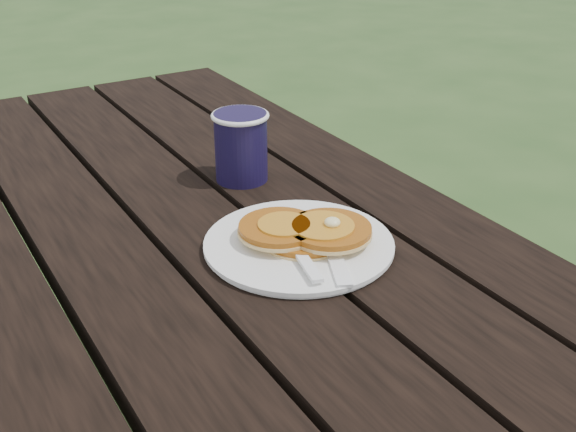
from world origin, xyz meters
TOP-DOWN VIEW (x-y plane):
  - plate at (0.08, 0.00)m, footprint 0.30×0.30m
  - pancake_stack at (0.09, -0.00)m, footprint 0.17×0.15m
  - knife at (0.11, -0.05)m, footprint 0.09×0.17m
  - fork at (0.06, -0.05)m, footprint 0.07×0.16m
  - coffee_cup at (0.13, 0.25)m, footprint 0.09×0.09m

SIDE VIEW (x-z plane):
  - plate at x=0.08m, z-range 0.75..0.76m
  - knife at x=0.11m, z-range 0.76..0.76m
  - fork at x=0.06m, z-range 0.77..0.77m
  - pancake_stack at x=0.09m, z-range 0.76..0.79m
  - coffee_cup at x=0.13m, z-range 0.76..0.87m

